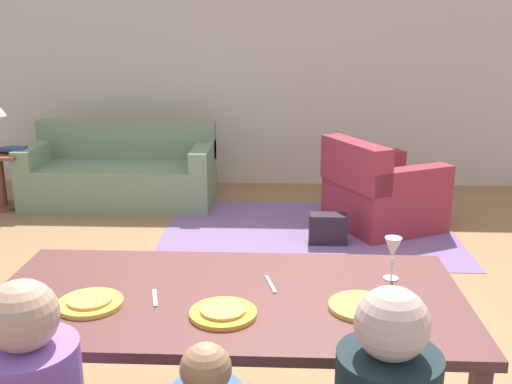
{
  "coord_description": "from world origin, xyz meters",
  "views": [
    {
      "loc": [
        0.11,
        -3.27,
        1.79
      ],
      "look_at": [
        -0.04,
        0.09,
        0.85
      ],
      "focal_mm": 41.63,
      "sensor_mm": 36.0,
      "label": 1
    }
  ],
  "objects_px": {
    "side_table": "(0,172)",
    "book_lower": "(19,150)",
    "armchair": "(380,193)",
    "handbag": "(328,229)",
    "plate_near_woman": "(361,306)",
    "couch": "(122,174)",
    "plate_near_man": "(90,303)",
    "wine_glass": "(393,250)",
    "dining_table": "(228,310)",
    "book_upper": "(14,149)",
    "plate_near_child": "(223,313)"
  },
  "relations": [
    {
      "from": "armchair",
      "to": "handbag",
      "type": "bearing_deg",
      "value": -136.53
    },
    {
      "from": "dining_table",
      "to": "book_upper",
      "type": "relative_size",
      "value": 8.55
    },
    {
      "from": "plate_near_man",
      "to": "couch",
      "type": "bearing_deg",
      "value": 103.57
    },
    {
      "from": "wine_glass",
      "to": "plate_near_woman",
      "type": "bearing_deg",
      "value": -119.74
    },
    {
      "from": "couch",
      "to": "handbag",
      "type": "relative_size",
      "value": 5.97
    },
    {
      "from": "armchair",
      "to": "book_lower",
      "type": "relative_size",
      "value": 5.23
    },
    {
      "from": "couch",
      "to": "book_lower",
      "type": "relative_size",
      "value": 8.68
    },
    {
      "from": "plate_near_child",
      "to": "book_lower",
      "type": "relative_size",
      "value": 1.14
    },
    {
      "from": "plate_near_child",
      "to": "book_lower",
      "type": "bearing_deg",
      "value": 123.01
    },
    {
      "from": "handbag",
      "to": "plate_near_woman",
      "type": "bearing_deg",
      "value": -91.92
    },
    {
      "from": "wine_glass",
      "to": "book_lower",
      "type": "height_order",
      "value": "wine_glass"
    },
    {
      "from": "armchair",
      "to": "book_lower",
      "type": "bearing_deg",
      "value": 172.68
    },
    {
      "from": "dining_table",
      "to": "plate_near_woman",
      "type": "xyz_separation_m",
      "value": [
        0.52,
        -0.1,
        0.08
      ]
    },
    {
      "from": "side_table",
      "to": "book_lower",
      "type": "xyz_separation_m",
      "value": [
        0.2,
        0.03,
        0.22
      ]
    },
    {
      "from": "wine_glass",
      "to": "couch",
      "type": "bearing_deg",
      "value": 120.64
    },
    {
      "from": "dining_table",
      "to": "plate_near_child",
      "type": "relative_size",
      "value": 7.53
    },
    {
      "from": "armchair",
      "to": "side_table",
      "type": "distance_m",
      "value": 3.77
    },
    {
      "from": "plate_near_child",
      "to": "armchair",
      "type": "xyz_separation_m",
      "value": [
        1.11,
        3.29,
        -0.45
      ]
    },
    {
      "from": "plate_near_man",
      "to": "armchair",
      "type": "bearing_deg",
      "value": 63.23
    },
    {
      "from": "plate_near_child",
      "to": "book_upper",
      "type": "bearing_deg",
      "value": 123.64
    },
    {
      "from": "wine_glass",
      "to": "handbag",
      "type": "xyz_separation_m",
      "value": [
        -0.07,
        2.45,
        -0.76
      ]
    },
    {
      "from": "side_table",
      "to": "plate_near_man",
      "type": "bearing_deg",
      "value": -59.91
    },
    {
      "from": "side_table",
      "to": "dining_table",
      "type": "bearing_deg",
      "value": -53.29
    },
    {
      "from": "dining_table",
      "to": "handbag",
      "type": "bearing_deg",
      "value": 76.97
    },
    {
      "from": "plate_near_man",
      "to": "side_table",
      "type": "relative_size",
      "value": 0.43
    },
    {
      "from": "armchair",
      "to": "handbag",
      "type": "height_order",
      "value": "armchair"
    },
    {
      "from": "dining_table",
      "to": "plate_near_woman",
      "type": "height_order",
      "value": "plate_near_woman"
    },
    {
      "from": "plate_near_woman",
      "to": "book_upper",
      "type": "height_order",
      "value": "plate_near_woman"
    },
    {
      "from": "plate_near_man",
      "to": "book_lower",
      "type": "height_order",
      "value": "plate_near_man"
    },
    {
      "from": "dining_table",
      "to": "handbag",
      "type": "height_order",
      "value": "dining_table"
    },
    {
      "from": "side_table",
      "to": "wine_glass",
      "type": "bearing_deg",
      "value": -45.35
    },
    {
      "from": "book_lower",
      "to": "side_table",
      "type": "bearing_deg",
      "value": -171.28
    },
    {
      "from": "couch",
      "to": "book_upper",
      "type": "xyz_separation_m",
      "value": [
        -0.99,
        -0.29,
        0.32
      ]
    },
    {
      "from": "wine_glass",
      "to": "side_table",
      "type": "relative_size",
      "value": 0.32
    },
    {
      "from": "book_lower",
      "to": "book_upper",
      "type": "bearing_deg",
      "value": -105.95
    },
    {
      "from": "dining_table",
      "to": "plate_near_woman",
      "type": "bearing_deg",
      "value": -10.94
    },
    {
      "from": "plate_near_man",
      "to": "book_lower",
      "type": "distance_m",
      "value": 4.15
    },
    {
      "from": "plate_near_child",
      "to": "dining_table",
      "type": "bearing_deg",
      "value": 90.0
    },
    {
      "from": "plate_near_woman",
      "to": "book_lower",
      "type": "relative_size",
      "value": 1.14
    },
    {
      "from": "book_lower",
      "to": "book_upper",
      "type": "distance_m",
      "value": 0.07
    },
    {
      "from": "side_table",
      "to": "handbag",
      "type": "height_order",
      "value": "side_table"
    },
    {
      "from": "dining_table",
      "to": "side_table",
      "type": "xyz_separation_m",
      "value": [
        -2.63,
        3.53,
        -0.31
      ]
    },
    {
      "from": "plate_near_woman",
      "to": "wine_glass",
      "type": "xyz_separation_m",
      "value": [
        0.16,
        0.28,
        0.12
      ]
    },
    {
      "from": "side_table",
      "to": "book_lower",
      "type": "bearing_deg",
      "value": 8.72
    },
    {
      "from": "armchair",
      "to": "dining_table",
      "type": "bearing_deg",
      "value": -109.67
    },
    {
      "from": "couch",
      "to": "handbag",
      "type": "bearing_deg",
      "value": -29.23
    },
    {
      "from": "book_upper",
      "to": "armchair",
      "type": "bearing_deg",
      "value": -6.31
    },
    {
      "from": "plate_near_man",
      "to": "side_table",
      "type": "bearing_deg",
      "value": 120.09
    },
    {
      "from": "plate_near_child",
      "to": "book_upper",
      "type": "relative_size",
      "value": 1.14
    },
    {
      "from": "plate_near_woman",
      "to": "side_table",
      "type": "bearing_deg",
      "value": 130.95
    }
  ]
}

